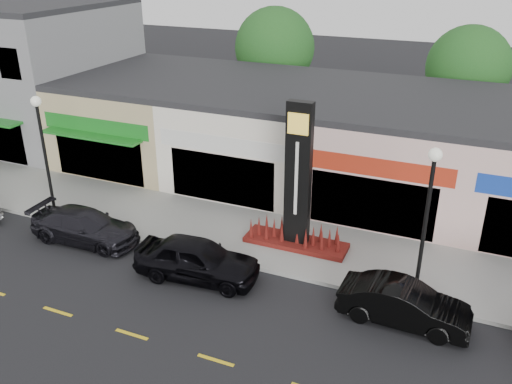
# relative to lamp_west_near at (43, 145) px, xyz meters

# --- Properties ---
(ground) EXTENTS (120.00, 120.00, 0.00)m
(ground) POSITION_rel_lamp_west_near_xyz_m (8.00, -2.50, -3.48)
(ground) COLOR black
(ground) RESTS_ON ground
(sidewalk) EXTENTS (52.00, 4.30, 0.15)m
(sidewalk) POSITION_rel_lamp_west_near_xyz_m (8.00, 1.85, -3.40)
(sidewalk) COLOR gray
(sidewalk) RESTS_ON ground
(curb) EXTENTS (52.00, 0.20, 0.15)m
(curb) POSITION_rel_lamp_west_near_xyz_m (8.00, -0.40, -3.40)
(curb) COLOR gray
(curb) RESTS_ON ground
(building_grey_2story) EXTENTS (12.00, 10.95, 8.30)m
(building_grey_2story) POSITION_rel_lamp_west_near_xyz_m (-10.00, 8.98, 0.67)
(building_grey_2story) COLOR slate
(building_grey_2story) RESTS_ON ground
(shop_beige) EXTENTS (7.00, 10.85, 4.80)m
(shop_beige) POSITION_rel_lamp_west_near_xyz_m (-0.50, 8.96, -1.08)
(shop_beige) COLOR tan
(shop_beige) RESTS_ON ground
(shop_cream) EXTENTS (7.00, 10.01, 4.80)m
(shop_cream) POSITION_rel_lamp_west_near_xyz_m (6.50, 8.97, -1.08)
(shop_cream) COLOR silver
(shop_cream) RESTS_ON ground
(shop_pink_w) EXTENTS (7.00, 10.01, 4.80)m
(shop_pink_w) POSITION_rel_lamp_west_near_xyz_m (13.50, 8.97, -1.08)
(shop_pink_w) COLOR beige
(shop_pink_w) RESTS_ON ground
(tree_rear_west) EXTENTS (5.20, 5.20, 7.83)m
(tree_rear_west) POSITION_rel_lamp_west_near_xyz_m (4.00, 17.00, 1.74)
(tree_rear_west) COLOR #382619
(tree_rear_west) RESTS_ON ground
(tree_rear_mid) EXTENTS (4.80, 4.80, 7.29)m
(tree_rear_mid) POSITION_rel_lamp_west_near_xyz_m (16.00, 17.00, 1.41)
(tree_rear_mid) COLOR #382619
(tree_rear_mid) RESTS_ON ground
(lamp_west_near) EXTENTS (0.44, 0.44, 5.47)m
(lamp_west_near) POSITION_rel_lamp_west_near_xyz_m (0.00, 0.00, 0.00)
(lamp_west_near) COLOR black
(lamp_west_near) RESTS_ON sidewalk
(lamp_east_near) EXTENTS (0.44, 0.44, 5.47)m
(lamp_east_near) POSITION_rel_lamp_west_near_xyz_m (16.00, 0.00, 0.00)
(lamp_east_near) COLOR black
(lamp_east_near) RESTS_ON sidewalk
(pylon_sign) EXTENTS (4.20, 1.30, 6.00)m
(pylon_sign) POSITION_rel_lamp_west_near_xyz_m (11.00, 1.70, -1.20)
(pylon_sign) COLOR #4E120D
(pylon_sign) RESTS_ON sidewalk
(car_dark_sedan) EXTENTS (2.08, 4.76, 1.36)m
(car_dark_sedan) POSITION_rel_lamp_west_near_xyz_m (2.73, -1.19, -2.79)
(car_dark_sedan) COLOR black
(car_dark_sedan) RESTS_ON ground
(car_black_sedan) EXTENTS (2.30, 4.80, 1.58)m
(car_black_sedan) POSITION_rel_lamp_west_near_xyz_m (8.36, -1.79, -2.68)
(car_black_sedan) COLOR black
(car_black_sedan) RESTS_ON ground
(car_black_conv) EXTENTS (1.60, 4.27, 1.39)m
(car_black_conv) POSITION_rel_lamp_west_near_xyz_m (15.81, -1.45, -2.78)
(car_black_conv) COLOR black
(car_black_conv) RESTS_ON ground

